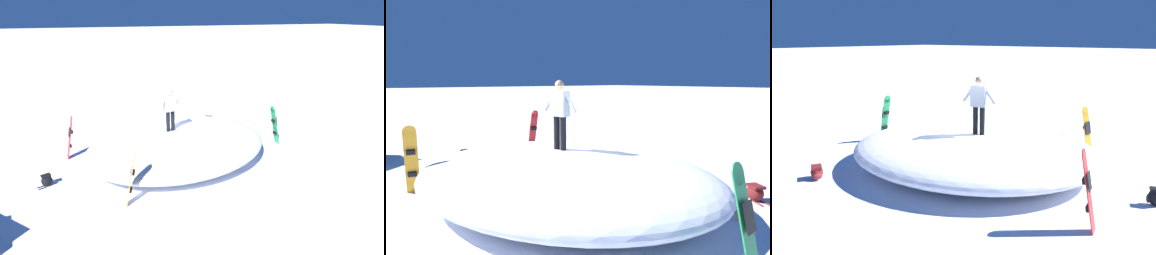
# 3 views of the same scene
# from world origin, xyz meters

# --- Properties ---
(ground) EXTENTS (240.00, 240.00, 0.00)m
(ground) POSITION_xyz_m (0.00, 0.00, 0.00)
(ground) COLOR white
(snow_mound) EXTENTS (7.46, 8.38, 1.05)m
(snow_mound) POSITION_xyz_m (0.07, -0.31, 0.53)
(snow_mound) COLOR white
(snow_mound) RESTS_ON ground
(snowboarder_standing) EXTENTS (0.30, 0.97, 1.57)m
(snowboarder_standing) POSITION_xyz_m (-0.03, -0.57, 1.95)
(snowboarder_standing) COLOR black
(snowboarder_standing) RESTS_ON snow_mound
(snowboard_primary_upright) EXTENTS (0.32, 0.38, 1.64)m
(snowboard_primary_upright) POSITION_xyz_m (-1.34, -4.08, 0.85)
(snowboard_primary_upright) COLOR red
(snowboard_primary_upright) RESTS_ON ground
(snowboard_secondary_upright) EXTENTS (0.35, 0.40, 1.64)m
(snowboard_secondary_upright) POSITION_xyz_m (2.69, -2.60, 0.85)
(snowboard_secondary_upright) COLOR orange
(snowboard_secondary_upright) RESTS_ON ground
(snowboard_tertiary_upright) EXTENTS (0.30, 0.43, 1.67)m
(snowboard_tertiary_upright) POSITION_xyz_m (0.31, 3.79, 0.86)
(snowboard_tertiary_upright) COLOR #1E8C47
(snowboard_tertiary_upright) RESTS_ON ground
(backpack_near) EXTENTS (0.34, 0.51, 0.41)m
(backpack_near) POSITION_xyz_m (0.68, -4.91, 0.21)
(backpack_near) COLOR black
(backpack_near) RESTS_ON ground
(backpack_far) EXTENTS (0.49, 0.63, 0.36)m
(backpack_far) POSITION_xyz_m (-3.17, 2.40, 0.18)
(backpack_far) COLOR maroon
(backpack_far) RESTS_ON ground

